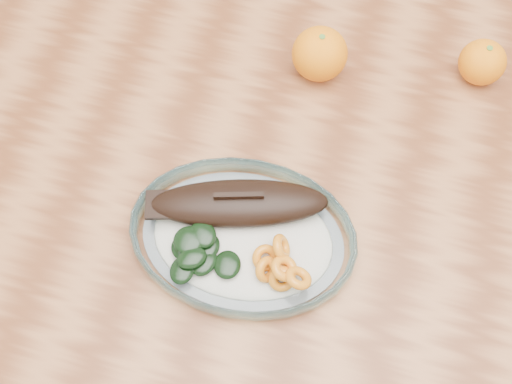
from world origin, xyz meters
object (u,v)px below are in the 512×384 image
Objects in this scene: plated_meal at (243,235)px; orange_right at (482,62)px; dining_table at (321,208)px; orange_left at (320,54)px.

orange_right is at bearing 48.19° from plated_meal.
dining_table is 15.78× the size of orange_left.
plated_meal is at bearing -127.32° from orange_right.
orange_left is (0.03, 0.27, 0.02)m from plated_meal.
plated_meal is 7.07× the size of orange_left.
orange_right is (0.16, 0.21, 0.13)m from dining_table.
orange_right is (0.25, 0.32, 0.01)m from plated_meal.
orange_right is at bearing 13.23° from orange_left.
orange_left reaches higher than dining_table.
orange_left is (-0.05, 0.16, 0.14)m from dining_table.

